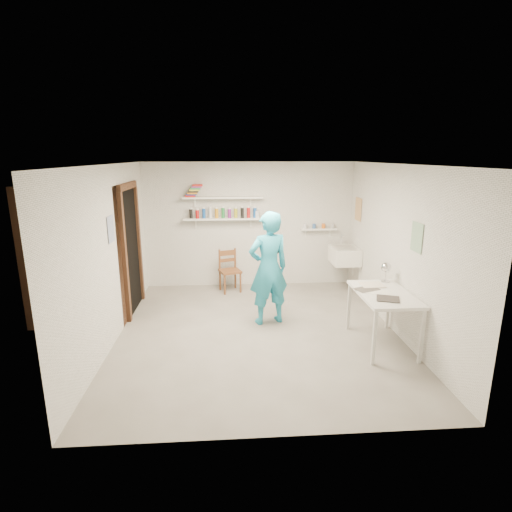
{
  "coord_description": "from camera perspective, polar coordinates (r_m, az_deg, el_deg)",
  "views": [
    {
      "loc": [
        -0.41,
        -5.37,
        2.52
      ],
      "look_at": [
        0.0,
        0.4,
        1.05
      ],
      "focal_mm": 28.0,
      "sensor_mm": 36.0,
      "label": 1
    }
  ],
  "objects": [
    {
      "name": "floor",
      "position": [
        5.95,
        0.28,
        -10.9
      ],
      "size": [
        4.0,
        4.5,
        0.02
      ],
      "primitive_type": "cube",
      "color": "slate",
      "rests_on": "ground"
    },
    {
      "name": "ceiling",
      "position": [
        5.39,
        0.31,
        13.08
      ],
      "size": [
        4.0,
        4.5,
        0.02
      ],
      "primitive_type": "cube",
      "color": "silver",
      "rests_on": "wall_back"
    },
    {
      "name": "wall_back",
      "position": [
        7.76,
        -0.97,
        4.44
      ],
      "size": [
        4.0,
        0.02,
        2.4
      ],
      "primitive_type": "cube",
      "color": "silver",
      "rests_on": "ground"
    },
    {
      "name": "wall_front",
      "position": [
        3.41,
        3.2,
        -8.54
      ],
      "size": [
        4.0,
        0.02,
        2.4
      ],
      "primitive_type": "cube",
      "color": "silver",
      "rests_on": "ground"
    },
    {
      "name": "wall_left",
      "position": [
        5.76,
        -20.07,
        0.13
      ],
      "size": [
        0.02,
        4.5,
        2.4
      ],
      "primitive_type": "cube",
      "color": "silver",
      "rests_on": "ground"
    },
    {
      "name": "wall_right",
      "position": [
        6.04,
        19.68,
        0.78
      ],
      "size": [
        0.02,
        4.5,
        2.4
      ],
      "primitive_type": "cube",
      "color": "silver",
      "rests_on": "ground"
    },
    {
      "name": "doorway_recess",
      "position": [
        6.79,
        -17.41,
        0.64
      ],
      "size": [
        0.02,
        0.9,
        2.0
      ],
      "primitive_type": "cube",
      "color": "black",
      "rests_on": "wall_left"
    },
    {
      "name": "corridor_box",
      "position": [
        6.98,
        -23.12,
        0.92
      ],
      "size": [
        1.4,
        1.5,
        2.1
      ],
      "primitive_type": "cube",
      "color": "brown",
      "rests_on": "ground"
    },
    {
      "name": "door_lintel",
      "position": [
        6.63,
        -17.92,
        9.5
      ],
      "size": [
        0.06,
        1.05,
        0.1
      ],
      "primitive_type": "cube",
      "color": "brown",
      "rests_on": "wall_left"
    },
    {
      "name": "door_jamb_near",
      "position": [
        6.31,
        -18.24,
        -0.42
      ],
      "size": [
        0.06,
        0.1,
        2.0
      ],
      "primitive_type": "cube",
      "color": "brown",
      "rests_on": "ground"
    },
    {
      "name": "door_jamb_far",
      "position": [
        7.26,
        -16.38,
        1.57
      ],
      "size": [
        0.06,
        0.1,
        2.0
      ],
      "primitive_type": "cube",
      "color": "brown",
      "rests_on": "ground"
    },
    {
      "name": "shelf_lower",
      "position": [
        7.6,
        -4.71,
        5.33
      ],
      "size": [
        1.5,
        0.22,
        0.03
      ],
      "primitive_type": "cube",
      "color": "white",
      "rests_on": "wall_back"
    },
    {
      "name": "shelf_upper",
      "position": [
        7.54,
        -4.77,
        8.33
      ],
      "size": [
        1.5,
        0.22,
        0.03
      ],
      "primitive_type": "cube",
      "color": "white",
      "rests_on": "wall_back"
    },
    {
      "name": "ledge_shelf",
      "position": [
        7.87,
        8.95,
        3.82
      ],
      "size": [
        0.7,
        0.14,
        0.03
      ],
      "primitive_type": "cube",
      "color": "white",
      "rests_on": "wall_back"
    },
    {
      "name": "poster_left",
      "position": [
        5.73,
        -20.02,
        3.65
      ],
      "size": [
        0.01,
        0.28,
        0.36
      ],
      "primitive_type": "cube",
      "color": "#334C7F",
      "rests_on": "wall_left"
    },
    {
      "name": "poster_right_a",
      "position": [
        7.63,
        14.4,
        6.49
      ],
      "size": [
        0.01,
        0.34,
        0.42
      ],
      "primitive_type": "cube",
      "color": "#995933",
      "rests_on": "wall_right"
    },
    {
      "name": "poster_right_b",
      "position": [
        5.48,
        21.98,
        2.49
      ],
      "size": [
        0.01,
        0.3,
        0.38
      ],
      "primitive_type": "cube",
      "color": "#3F724C",
      "rests_on": "wall_right"
    },
    {
      "name": "belfast_sink",
      "position": [
        7.62,
        12.54,
        0.07
      ],
      "size": [
        0.48,
        0.6,
        0.3
      ],
      "primitive_type": "cube",
      "color": "white",
      "rests_on": "wall_right"
    },
    {
      "name": "man",
      "position": [
        5.99,
        1.8,
        -1.79
      ],
      "size": [
        0.73,
        0.58,
        1.73
      ],
      "primitive_type": "imported",
      "rotation": [
        0.0,
        0.0,
        3.45
      ],
      "color": "#259BBD",
      "rests_on": "ground"
    },
    {
      "name": "wall_clock",
      "position": [
        6.13,
        2.24,
        1.36
      ],
      "size": [
        0.31,
        0.13,
        0.31
      ],
      "primitive_type": "cylinder",
      "rotation": [
        1.57,
        0.0,
        0.3
      ],
      "color": "beige",
      "rests_on": "man"
    },
    {
      "name": "wooden_chair",
      "position": [
        7.53,
        -3.73,
        -2.17
      ],
      "size": [
        0.46,
        0.45,
        0.79
      ],
      "primitive_type": "cube",
      "rotation": [
        0.0,
        0.0,
        0.32
      ],
      "color": "brown",
      "rests_on": "ground"
    },
    {
      "name": "work_table",
      "position": [
        5.7,
        17.57,
        -8.56
      ],
      "size": [
        0.68,
        1.13,
        0.75
      ],
      "primitive_type": "cube",
      "color": "silver",
      "rests_on": "ground"
    },
    {
      "name": "desk_lamp",
      "position": [
        5.97,
        18.09,
        -1.52
      ],
      "size": [
        0.14,
        0.14,
        0.14
      ],
      "primitive_type": "sphere",
      "color": "silver",
      "rests_on": "work_table"
    },
    {
      "name": "spray_cans",
      "position": [
        7.58,
        -4.73,
        6.08
      ],
      "size": [
        1.34,
        0.06,
        0.17
      ],
      "color": "black",
      "rests_on": "shelf_lower"
    },
    {
      "name": "book_stack",
      "position": [
        7.56,
        -8.86,
        9.19
      ],
      "size": [
        0.32,
        0.14,
        0.22
      ],
      "color": "red",
      "rests_on": "shelf_upper"
    },
    {
      "name": "ledge_pots",
      "position": [
        7.86,
        8.96,
        4.25
      ],
      "size": [
        0.48,
        0.07,
        0.09
      ],
      "color": "silver",
      "rests_on": "ledge_shelf"
    },
    {
      "name": "papers",
      "position": [
        5.56,
        17.86,
        -4.92
      ],
      "size": [
        0.3,
        0.22,
        0.02
      ],
      "color": "silver",
      "rests_on": "work_table"
    }
  ]
}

